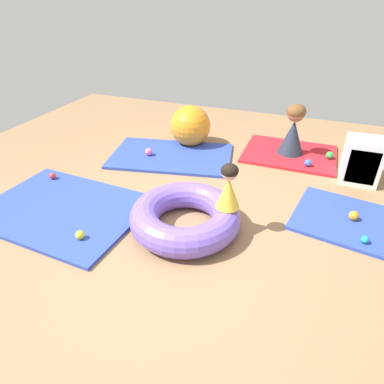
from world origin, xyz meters
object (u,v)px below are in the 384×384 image
at_px(play_ball_pink, 149,152).
at_px(play_ball_blue, 308,163).
at_px(play_ball_orange, 354,216).
at_px(exercise_ball_large, 190,126).
at_px(play_ball_yellow, 80,235).
at_px(adult_seated, 293,130).
at_px(storage_cube, 362,161).
at_px(play_ball_teal, 365,240).
at_px(inflatable_cushion, 185,216).
at_px(child_in_yellow, 229,187).
at_px(play_ball_green, 330,155).
at_px(play_ball_red, 53,176).

relative_size(play_ball_pink, play_ball_blue, 1.11).
bearing_deg(play_ball_orange, exercise_ball_large, 150.49).
height_order(play_ball_yellow, play_ball_orange, play_ball_orange).
bearing_deg(play_ball_yellow, exercise_ball_large, 86.59).
distance_m(adult_seated, play_ball_yellow, 3.27).
bearing_deg(exercise_ball_large, storage_cube, -7.72).
relative_size(play_ball_teal, play_ball_orange, 0.74).
relative_size(inflatable_cushion, storage_cube, 2.04).
relative_size(child_in_yellow, storage_cube, 0.84).
height_order(play_ball_green, play_ball_pink, play_ball_pink).
distance_m(inflatable_cushion, play_ball_teal, 1.76).
height_order(play_ball_teal, play_ball_blue, play_ball_blue).
relative_size(play_ball_pink, storage_cube, 0.20).
distance_m(exercise_ball_large, storage_cube, 2.47).
bearing_deg(play_ball_yellow, play_ball_teal, 19.35).
xyz_separation_m(play_ball_red, play_ball_pink, (0.84, 1.08, 0.01)).
relative_size(play_ball_red, play_ball_yellow, 0.93).
bearing_deg(adult_seated, play_ball_green, -171.32).
height_order(play_ball_teal, play_ball_green, play_ball_green).
bearing_deg(play_ball_blue, child_in_yellow, -111.49).
bearing_deg(adult_seated, exercise_ball_large, 15.50).
xyz_separation_m(play_ball_yellow, play_ball_green, (2.25, 2.78, 0.01)).
xyz_separation_m(adult_seated, play_ball_pink, (-1.93, -0.82, -0.30)).
bearing_deg(play_ball_teal, adult_seated, 116.29).
xyz_separation_m(play_ball_teal, play_ball_blue, (-0.64, 1.50, 0.01)).
bearing_deg(inflatable_cushion, play_ball_green, 58.30).
relative_size(play_ball_yellow, play_ball_blue, 0.90).
distance_m(play_ball_yellow, play_ball_teal, 2.77).
xyz_separation_m(play_ball_blue, storage_cube, (0.63, -0.13, 0.19)).
relative_size(play_ball_orange, play_ball_blue, 1.03).
bearing_deg(adult_seated, play_ball_teal, 125.87).
bearing_deg(play_ball_blue, play_ball_red, -153.32).
bearing_deg(play_ball_yellow, inflatable_cushion, 32.80).
bearing_deg(storage_cube, play_ball_teal, -89.50).
bearing_deg(play_ball_yellow, play_ball_red, 140.72).
distance_m(child_in_yellow, play_ball_orange, 1.44).
relative_size(play_ball_green, storage_cube, 0.19).
height_order(play_ball_pink, storage_cube, storage_cube).
distance_m(play_ball_yellow, play_ball_orange, 2.83).
bearing_deg(child_in_yellow, play_ball_red, -17.38).
bearing_deg(inflatable_cushion, play_ball_red, 170.91).
distance_m(play_ball_teal, play_ball_pink, 3.04).
height_order(play_ball_orange, play_ball_pink, play_ball_pink).
xyz_separation_m(inflatable_cushion, adult_seated, (0.81, 2.21, 0.25)).
height_order(child_in_yellow, storage_cube, child_in_yellow).
distance_m(inflatable_cushion, play_ball_orange, 1.79).
bearing_deg(child_in_yellow, play_ball_orange, -166.44).
bearing_deg(play_ball_orange, child_in_yellow, -153.87).
bearing_deg(play_ball_blue, inflatable_cushion, -120.52).
bearing_deg(play_ball_pink, play_ball_red, -127.87).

